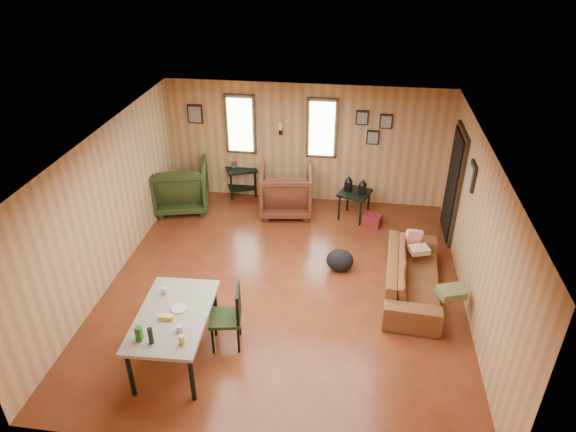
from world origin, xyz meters
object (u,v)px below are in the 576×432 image
(sofa, at_px, (414,270))
(end_table, at_px, (241,176))
(side_table, at_px, (355,191))
(recliner_brown, at_px, (286,189))
(dining_table, at_px, (173,319))
(recliner_green, at_px, (181,184))

(sofa, bearing_deg, end_table, 53.04)
(end_table, height_order, side_table, side_table)
(recliner_brown, bearing_deg, dining_table, 71.02)
(sofa, xyz_separation_m, recliner_brown, (-2.28, 2.23, 0.10))
(recliner_brown, distance_m, end_table, 1.21)
(recliner_green, xyz_separation_m, side_table, (3.40, 0.06, 0.06))
(sofa, distance_m, dining_table, 3.66)
(side_table, xyz_separation_m, dining_table, (-2.17, -4.05, 0.10))
(sofa, relative_size, end_table, 2.72)
(recliner_green, distance_m, side_table, 3.40)
(dining_table, bearing_deg, sofa, 28.48)
(end_table, xyz_separation_m, side_table, (2.36, -0.68, 0.16))
(end_table, distance_m, dining_table, 4.74)
(sofa, relative_size, recliner_green, 1.96)
(recliner_green, relative_size, side_table, 1.22)
(sofa, relative_size, side_table, 2.40)
(end_table, bearing_deg, recliner_brown, -31.27)
(sofa, bearing_deg, side_table, 27.47)
(sofa, xyz_separation_m, dining_table, (-3.13, -1.88, 0.28))
(side_table, relative_size, dining_table, 0.57)
(recliner_brown, xyz_separation_m, dining_table, (-0.85, -4.10, 0.18))
(sofa, bearing_deg, recliner_green, 67.90)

